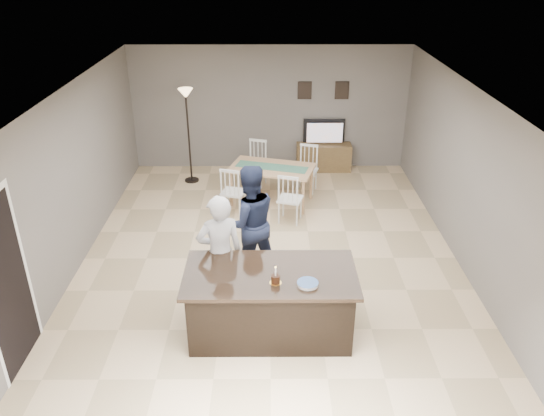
{
  "coord_description": "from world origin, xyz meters",
  "views": [
    {
      "loc": [
        -0.01,
        -7.31,
        4.53
      ],
      "look_at": [
        0.03,
        -0.3,
        1.05
      ],
      "focal_mm": 35.0,
      "sensor_mm": 36.0,
      "label": 1
    }
  ],
  "objects_px": {
    "woman": "(220,253)",
    "floor_lamp": "(187,111)",
    "television": "(324,132)",
    "plate_stack": "(308,284)",
    "kitchen_island": "(270,302)",
    "man": "(249,222)",
    "tv_console": "(324,157)",
    "birthday_cake": "(276,279)",
    "dining_table": "(272,173)"
  },
  "relations": [
    {
      "from": "kitchen_island",
      "to": "television",
      "type": "distance_m",
      "value": 5.78
    },
    {
      "from": "television",
      "to": "dining_table",
      "type": "bearing_deg",
      "value": 56.12
    },
    {
      "from": "television",
      "to": "birthday_cake",
      "type": "relative_size",
      "value": 3.98
    },
    {
      "from": "kitchen_island",
      "to": "man",
      "type": "distance_m",
      "value": 1.45
    },
    {
      "from": "television",
      "to": "plate_stack",
      "type": "height_order",
      "value": "television"
    },
    {
      "from": "birthday_cake",
      "to": "woman",
      "type": "bearing_deg",
      "value": 133.83
    },
    {
      "from": "tv_console",
      "to": "kitchen_island",
      "type": "bearing_deg",
      "value": -102.16
    },
    {
      "from": "woman",
      "to": "man",
      "type": "relative_size",
      "value": 0.95
    },
    {
      "from": "kitchen_island",
      "to": "dining_table",
      "type": "relative_size",
      "value": 1.02
    },
    {
      "from": "tv_console",
      "to": "television",
      "type": "xyz_separation_m",
      "value": [
        0.0,
        0.07,
        0.56
      ]
    },
    {
      "from": "kitchen_island",
      "to": "plate_stack",
      "type": "height_order",
      "value": "plate_stack"
    },
    {
      "from": "kitchen_island",
      "to": "floor_lamp",
      "type": "distance_m",
      "value": 5.35
    },
    {
      "from": "tv_console",
      "to": "birthday_cake",
      "type": "xyz_separation_m",
      "value": [
        -1.14,
        -5.78,
        0.65
      ]
    },
    {
      "from": "television",
      "to": "floor_lamp",
      "type": "distance_m",
      "value": 3.04
    },
    {
      "from": "birthday_cake",
      "to": "kitchen_island",
      "type": "bearing_deg",
      "value": 106.29
    },
    {
      "from": "dining_table",
      "to": "television",
      "type": "bearing_deg",
      "value": 72.19
    },
    {
      "from": "television",
      "to": "woman",
      "type": "distance_m",
      "value": 5.42
    },
    {
      "from": "television",
      "to": "woman",
      "type": "xyz_separation_m",
      "value": [
        -1.87,
        -5.09,
        -0.01
      ]
    },
    {
      "from": "man",
      "to": "floor_lamp",
      "type": "bearing_deg",
      "value": -86.91
    },
    {
      "from": "birthday_cake",
      "to": "floor_lamp",
      "type": "relative_size",
      "value": 0.12
    },
    {
      "from": "plate_stack",
      "to": "floor_lamp",
      "type": "xyz_separation_m",
      "value": [
        -2.12,
        5.22,
        0.63
      ]
    },
    {
      "from": "kitchen_island",
      "to": "floor_lamp",
      "type": "xyz_separation_m",
      "value": [
        -1.68,
        4.96,
        1.09
      ]
    },
    {
      "from": "woman",
      "to": "floor_lamp",
      "type": "relative_size",
      "value": 0.85
    },
    {
      "from": "kitchen_island",
      "to": "man",
      "type": "xyz_separation_m",
      "value": [
        -0.31,
        1.35,
        0.44
      ]
    },
    {
      "from": "kitchen_island",
      "to": "woman",
      "type": "xyz_separation_m",
      "value": [
        -0.67,
        0.55,
        0.39
      ]
    },
    {
      "from": "television",
      "to": "tv_console",
      "type": "bearing_deg",
      "value": 90.0
    },
    {
      "from": "dining_table",
      "to": "man",
      "type": "bearing_deg",
      "value": -81.53
    },
    {
      "from": "kitchen_island",
      "to": "floor_lamp",
      "type": "relative_size",
      "value": 1.08
    },
    {
      "from": "television",
      "to": "plate_stack",
      "type": "bearing_deg",
      "value": 82.71
    },
    {
      "from": "birthday_cake",
      "to": "dining_table",
      "type": "xyz_separation_m",
      "value": [
        -0.03,
        4.12,
        -0.34
      ]
    },
    {
      "from": "tv_console",
      "to": "dining_table",
      "type": "xyz_separation_m",
      "value": [
        -1.17,
        -1.67,
        0.31
      ]
    },
    {
      "from": "plate_stack",
      "to": "dining_table",
      "type": "xyz_separation_m",
      "value": [
        -0.41,
        4.17,
        -0.31
      ]
    },
    {
      "from": "television",
      "to": "plate_stack",
      "type": "relative_size",
      "value": 3.55
    },
    {
      "from": "television",
      "to": "man",
      "type": "height_order",
      "value": "man"
    },
    {
      "from": "man",
      "to": "woman",
      "type": "bearing_deg",
      "value": 47.86
    },
    {
      "from": "man",
      "to": "dining_table",
      "type": "bearing_deg",
      "value": -115.32
    },
    {
      "from": "birthday_cake",
      "to": "floor_lamp",
      "type": "xyz_separation_m",
      "value": [
        -1.74,
        5.17,
        0.59
      ]
    },
    {
      "from": "plate_stack",
      "to": "tv_console",
      "type": "bearing_deg",
      "value": 82.63
    },
    {
      "from": "tv_console",
      "to": "floor_lamp",
      "type": "bearing_deg",
      "value": -167.96
    },
    {
      "from": "kitchen_island",
      "to": "plate_stack",
      "type": "relative_size",
      "value": 8.36
    },
    {
      "from": "dining_table",
      "to": "birthday_cake",
      "type": "bearing_deg",
      "value": -73.54
    },
    {
      "from": "kitchen_island",
      "to": "woman",
      "type": "bearing_deg",
      "value": 140.62
    },
    {
      "from": "tv_console",
      "to": "man",
      "type": "xyz_separation_m",
      "value": [
        -1.51,
        -4.22,
        0.59
      ]
    },
    {
      "from": "dining_table",
      "to": "floor_lamp",
      "type": "height_order",
      "value": "floor_lamp"
    },
    {
      "from": "man",
      "to": "floor_lamp",
      "type": "distance_m",
      "value": 3.91
    },
    {
      "from": "birthday_cake",
      "to": "television",
      "type": "bearing_deg",
      "value": 79.0
    },
    {
      "from": "woman",
      "to": "dining_table",
      "type": "height_order",
      "value": "woman"
    },
    {
      "from": "kitchen_island",
      "to": "television",
      "type": "relative_size",
      "value": 2.35
    },
    {
      "from": "tv_console",
      "to": "plate_stack",
      "type": "bearing_deg",
      "value": -97.37
    },
    {
      "from": "woman",
      "to": "plate_stack",
      "type": "distance_m",
      "value": 1.38
    }
  ]
}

